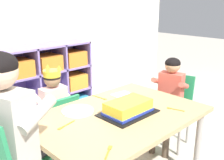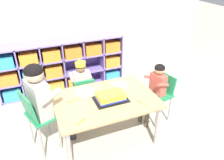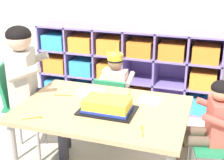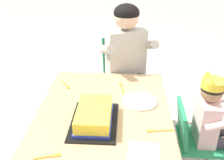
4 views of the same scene
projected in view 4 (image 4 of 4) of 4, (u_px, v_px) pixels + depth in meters
The scene contains 12 objects.
activity_table at pixel (103, 126), 1.58m from camera, with size 1.17×0.80×0.59m.
classroom_chair_blue at pixel (194, 138), 1.73m from camera, with size 0.31×0.31×0.60m.
child_with_crown at pixel (214, 120), 1.65m from camera, with size 0.30×0.31×0.83m.
classroom_chair_adult_side at pixel (123, 74), 2.26m from camera, with size 0.39×0.41×0.80m.
adult_helper_seated at pixel (128, 59), 2.07m from camera, with size 0.48×0.46×1.10m.
birthday_cake_on_tray at pixel (94, 116), 1.49m from camera, with size 0.38×0.26×0.09m.
paper_plate_stack at pixel (140, 101), 1.69m from camera, with size 0.22×0.22×0.01m, color white.
paper_napkin_square at pixel (144, 153), 1.28m from camera, with size 0.16×0.16×0.00m, color white.
fork_beside_plate_stack at pixel (49, 156), 1.26m from camera, with size 0.05×0.13×0.00m.
fork_by_napkin at pixel (66, 85), 1.89m from camera, with size 0.11×0.08×0.00m.
fork_scattered_mid_table at pixel (158, 131), 1.44m from camera, with size 0.03×0.15×0.00m.
fork_at_table_front_edge at pixel (122, 87), 1.86m from camera, with size 0.14×0.05×0.00m.
Camera 4 is at (1.27, 0.13, 1.49)m, focal length 42.79 mm.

